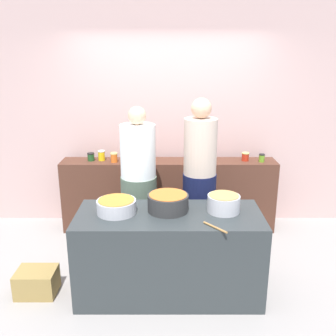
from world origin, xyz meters
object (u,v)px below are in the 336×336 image
preserve_jar_0 (90,157)px  cook_with_tongs (138,191)px  preserve_jar_5 (144,156)px  cooking_pot_right (223,203)px  preserve_jar_1 (101,156)px  preserve_jar_4 (135,154)px  cooking_pot_center (167,203)px  preserve_jar_7 (244,157)px  cooking_pot_left (116,206)px  preserve_jar_6 (206,157)px  preserve_jar_2 (113,157)px  bread_crate (36,282)px  wooden_spoon (214,227)px  preserve_jar_8 (261,158)px  preserve_jar_3 (126,156)px  cook_in_cap (198,188)px

preserve_jar_0 → cook_with_tongs: size_ratio=0.06×
preserve_jar_5 → cooking_pot_right: size_ratio=0.39×
preserve_jar_1 → preserve_jar_4: bearing=4.5°
cooking_pot_center → cook_with_tongs: cook_with_tongs is taller
preserve_jar_7 → cooking_pot_left: 2.00m
cooking_pot_center → preserve_jar_6: bearing=69.0°
cooking_pot_left → preserve_jar_0: bearing=109.8°
preserve_jar_1 → preserve_jar_2: preserve_jar_1 is taller
preserve_jar_1 → cooking_pot_right: (1.35, -1.36, -0.09)m
cooking_pot_center → cook_with_tongs: bearing=116.0°
cooking_pot_left → cooking_pot_right: bearing=1.8°
preserve_jar_4 → preserve_jar_6: 0.89m
preserve_jar_0 → preserve_jar_5: preserve_jar_5 is taller
cooking_pot_center → bread_crate: (-1.25, -0.11, -0.77)m
preserve_jar_5 → wooden_spoon: 1.86m
cooking_pot_right → wooden_spoon: size_ratio=1.14×
cooking_pot_center → cooking_pot_right: bearing=-2.0°
wooden_spoon → bread_crate: size_ratio=0.70×
preserve_jar_7 → cooking_pot_left: preserve_jar_7 is taller
preserve_jar_4 → cooking_pot_center: size_ratio=0.37×
preserve_jar_8 → preserve_jar_4: bearing=176.4°
preserve_jar_1 → preserve_jar_6: bearing=-3.7°
preserve_jar_3 → preserve_jar_4: (0.11, 0.06, 0.01)m
preserve_jar_2 → cooking_pot_center: (0.67, -1.27, -0.08)m
preserve_jar_4 → preserve_jar_7: preserve_jar_4 is taller
preserve_jar_8 → cook_in_cap: bearing=-141.2°
preserve_jar_6 → cooking_pot_left: 1.62m
preserve_jar_2 → cooking_pot_center: preserve_jar_2 is taller
preserve_jar_1 → preserve_jar_3: (0.33, -0.02, -0.00)m
cooking_pot_center → cooking_pot_right: size_ratio=1.27×
preserve_jar_4 → cook_with_tongs: 0.76m
preserve_jar_3 → preserve_jar_5: bearing=8.1°
preserve_jar_5 → cooking_pot_left: bearing=-97.4°
preserve_jar_8 → bread_crate: size_ratio=0.27×
preserve_jar_7 → wooden_spoon: preserve_jar_7 is taller
preserve_jar_2 → preserve_jar_7: bearing=2.2°
preserve_jar_6 → cook_in_cap: size_ratio=0.08×
preserve_jar_2 → preserve_jar_1: bearing=155.7°
preserve_jar_5 → cooking_pot_left: preserve_jar_5 is taller
cooking_pot_right → cook_in_cap: 0.66m
preserve_jar_0 → cooking_pot_left: (0.50, -1.38, -0.09)m
preserve_jar_0 → cooking_pot_center: bearing=-53.9°
preserve_jar_2 → bread_crate: preserve_jar_2 is taller
preserve_jar_2 → preserve_jar_4: (0.26, 0.11, 0.01)m
cooking_pot_right → wooden_spoon: bearing=-108.3°
preserve_jar_6 → cooking_pot_center: 1.35m
preserve_jar_5 → cook_with_tongs: (-0.03, -0.69, -0.21)m
bread_crate → preserve_jar_3: bearing=62.6°
cooking_pot_right → wooden_spoon: (-0.12, -0.35, -0.07)m
preserve_jar_2 → wooden_spoon: size_ratio=0.45×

